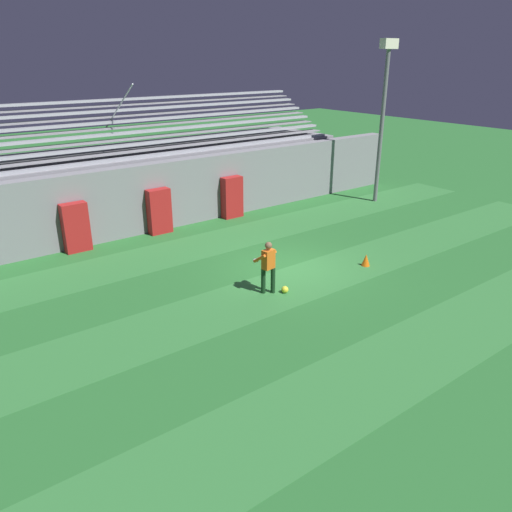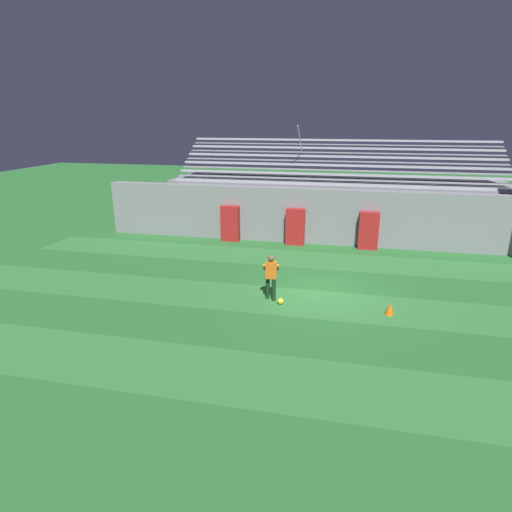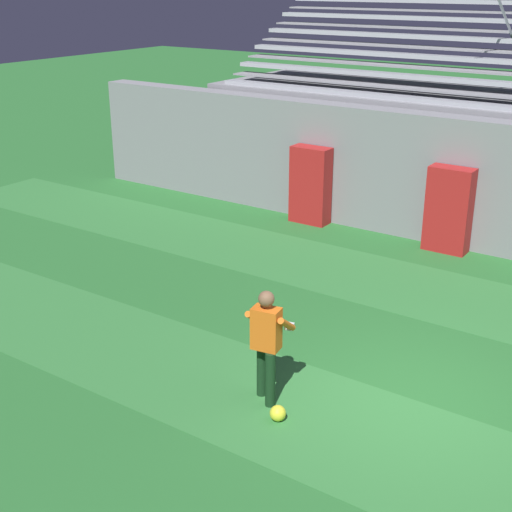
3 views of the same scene
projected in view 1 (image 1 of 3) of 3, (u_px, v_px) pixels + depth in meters
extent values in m
plane|color=#286B2D|center=(287.00, 268.00, 17.26)|extent=(80.00, 80.00, 0.00)
cube|color=#337A38|center=(438.00, 341.00, 12.82)|extent=(28.00, 2.41, 0.01)
cube|color=#337A38|center=(310.00, 279.00, 16.39)|extent=(28.00, 2.41, 0.01)
cube|color=#337A38|center=(228.00, 239.00, 19.96)|extent=(28.00, 2.41, 0.01)
cube|color=gray|center=(190.00, 190.00, 21.55)|extent=(24.00, 0.60, 2.80)
cube|color=#B21E1E|center=(159.00, 211.00, 20.31)|extent=(0.94, 0.44, 1.85)
cube|color=#B21E1E|center=(232.00, 197.00, 22.33)|extent=(0.94, 0.44, 1.85)
cube|color=#B21E1E|center=(76.00, 227.00, 18.41)|extent=(0.94, 0.44, 1.85)
cube|color=gray|center=(161.00, 178.00, 23.53)|extent=(18.00, 4.60, 2.90)
cube|color=#A8AAB2|center=(180.00, 152.00, 21.53)|extent=(17.10, 0.36, 0.10)
cube|color=gray|center=(182.00, 158.00, 21.46)|extent=(17.10, 0.60, 0.04)
cube|color=#A8AAB2|center=(171.00, 141.00, 21.89)|extent=(17.10, 0.36, 0.10)
cube|color=gray|center=(174.00, 146.00, 21.83)|extent=(17.10, 0.60, 0.04)
cube|color=#A8AAB2|center=(163.00, 129.00, 22.26)|extent=(17.10, 0.36, 0.10)
cube|color=gray|center=(166.00, 135.00, 22.20)|extent=(17.10, 0.60, 0.04)
cube|color=#A8AAB2|center=(156.00, 119.00, 22.63)|extent=(17.10, 0.36, 0.10)
cube|color=gray|center=(158.00, 124.00, 22.57)|extent=(17.10, 0.60, 0.04)
cube|color=#A8AAB2|center=(148.00, 108.00, 23.00)|extent=(17.10, 0.36, 0.10)
cube|color=gray|center=(150.00, 114.00, 22.94)|extent=(17.10, 0.60, 0.04)
cube|color=#A8AAB2|center=(141.00, 98.00, 23.37)|extent=(17.10, 0.36, 0.10)
cube|color=gray|center=(143.00, 104.00, 23.31)|extent=(17.10, 0.60, 0.04)
cylinder|color=#A8AAB2|center=(118.00, 107.00, 20.85)|extent=(0.06, 3.33, 2.05)
cylinder|color=slate|center=(381.00, 129.00, 23.83)|extent=(0.20, 0.20, 7.09)
cube|color=#F2EDCC|center=(389.00, 44.00, 22.43)|extent=(0.90, 0.36, 0.44)
cylinder|color=#143319|center=(263.00, 281.00, 15.28)|extent=(0.16, 0.16, 0.82)
cylinder|color=#143319|center=(273.00, 280.00, 15.30)|extent=(0.16, 0.16, 0.82)
cube|color=orange|center=(268.00, 259.00, 15.02)|extent=(0.41, 0.30, 0.60)
sphere|color=brown|center=(268.00, 246.00, 14.86)|extent=(0.22, 0.22, 0.22)
cylinder|color=orange|center=(260.00, 259.00, 14.93)|extent=(0.17, 0.49, 0.37)
cylinder|color=orange|center=(270.00, 254.00, 15.25)|extent=(0.17, 0.49, 0.37)
cube|color=silver|center=(256.00, 261.00, 15.13)|extent=(0.13, 0.13, 0.08)
cube|color=silver|center=(264.00, 257.00, 15.40)|extent=(0.13, 0.13, 0.08)
sphere|color=yellow|center=(285.00, 290.00, 15.39)|extent=(0.22, 0.22, 0.22)
cone|color=orange|center=(366.00, 260.00, 17.34)|extent=(0.30, 0.30, 0.42)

